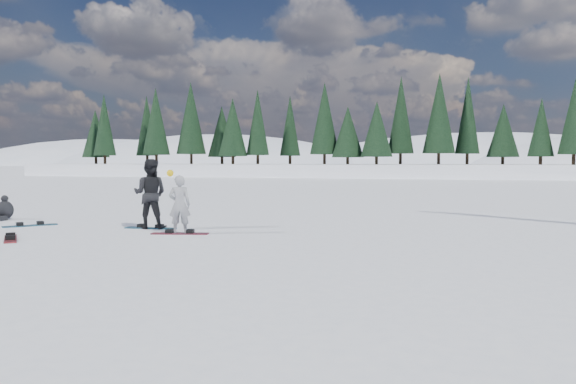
# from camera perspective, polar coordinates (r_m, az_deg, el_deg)

# --- Properties ---
(ground) EXTENTS (420.00, 420.00, 0.00)m
(ground) POSITION_cam_1_polar(r_m,az_deg,el_deg) (15.57, -15.23, -4.05)
(ground) COLOR white
(ground) RESTS_ON ground
(alpine_backdrop) EXTENTS (412.50, 227.00, 53.20)m
(alpine_backdrop) POSITION_cam_1_polar(r_m,az_deg,el_deg) (203.99, 10.06, -1.32)
(alpine_backdrop) COLOR white
(alpine_backdrop) RESTS_ON ground
(snowboarder_woman) EXTENTS (0.66, 0.54, 1.70)m
(snowboarder_woman) POSITION_cam_1_polar(r_m,az_deg,el_deg) (15.00, -10.98, -1.22)
(snowboarder_woman) COLOR gray
(snowboarder_woman) RESTS_ON ground
(snowboarder_man) EXTENTS (1.09, 0.93, 1.98)m
(snowboarder_man) POSITION_cam_1_polar(r_m,az_deg,el_deg) (16.40, -13.84, -0.19)
(snowboarder_man) COLOR black
(snowboarder_man) RESTS_ON ground
(seated_rider) EXTENTS (0.72, 1.04, 0.81)m
(seated_rider) POSITION_cam_1_polar(r_m,az_deg,el_deg) (20.62, -26.91, -1.67)
(seated_rider) COLOR black
(seated_rider) RESTS_ON ground
(snowboard_woman) EXTENTS (1.53, 0.60, 0.03)m
(snowboard_woman) POSITION_cam_1_polar(r_m,az_deg,el_deg) (15.08, -10.93, -4.17)
(snowboard_woman) COLOR maroon
(snowboard_woman) RESTS_ON ground
(snowboard_man) EXTENTS (1.51, 0.34, 0.03)m
(snowboard_man) POSITION_cam_1_polar(r_m,az_deg,el_deg) (16.49, -13.79, -3.58)
(snowboard_man) COLOR #175D7F
(snowboard_man) RESTS_ON ground
(snowboard_loose_b) EXTENTS (1.20, 1.31, 0.03)m
(snowboard_loose_b) POSITION_cam_1_polar(r_m,az_deg,el_deg) (15.44, -26.36, -4.28)
(snowboard_loose_b) COLOR maroon
(snowboard_loose_b) RESTS_ON ground
(snowboard_loose_a) EXTENTS (1.19, 1.32, 0.03)m
(snowboard_loose_a) POSITION_cam_1_polar(r_m,az_deg,el_deg) (18.29, -24.72, -3.12)
(snowboard_loose_a) COLOR #16597B
(snowboard_loose_a) RESTS_ON ground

